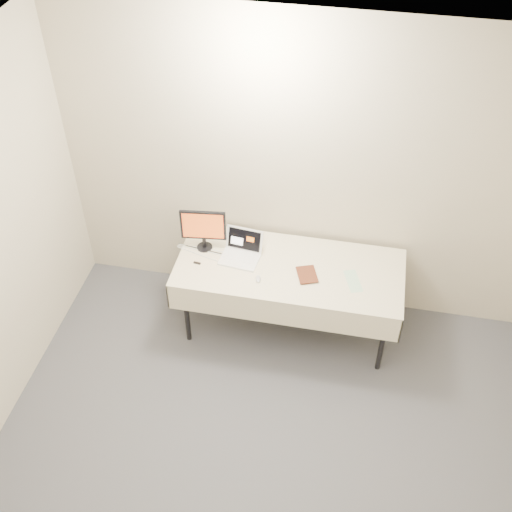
% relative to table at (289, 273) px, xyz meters
% --- Properties ---
extents(back_wall, '(4.00, 0.10, 2.70)m').
position_rel_table_xyz_m(back_wall, '(0.00, 0.45, 0.67)').
color(back_wall, beige).
rests_on(back_wall, ground).
extents(table, '(1.86, 0.81, 0.74)m').
position_rel_table_xyz_m(table, '(0.00, 0.00, 0.00)').
color(table, black).
rests_on(table, ground).
extents(laptop, '(0.34, 0.31, 0.21)m').
position_rel_table_xyz_m(laptop, '(-0.41, 0.06, 0.11)').
color(laptop, white).
rests_on(laptop, table).
extents(monitor, '(0.38, 0.15, 0.39)m').
position_rel_table_xyz_m(monitor, '(-0.74, 0.10, 0.29)').
color(monitor, black).
rests_on(monitor, table).
extents(book, '(0.15, 0.07, 0.20)m').
position_rel_table_xyz_m(book, '(0.08, -0.10, 0.16)').
color(book, maroon).
rests_on(book, table).
extents(alarm_clock, '(0.14, 0.09, 0.06)m').
position_rel_table_xyz_m(alarm_clock, '(-0.39, 0.29, 0.09)').
color(alarm_clock, black).
rests_on(alarm_clock, table).
extents(clicker, '(0.06, 0.09, 0.02)m').
position_rel_table_xyz_m(clicker, '(-0.22, -0.19, 0.07)').
color(clicker, '#BBBBBE').
rests_on(clicker, table).
extents(paper_form, '(0.18, 0.27, 0.00)m').
position_rel_table_xyz_m(paper_form, '(0.52, -0.06, 0.06)').
color(paper_form, '#A8D4AB').
rests_on(paper_form, table).
extents(usb_dongle, '(0.06, 0.03, 0.01)m').
position_rel_table_xyz_m(usb_dongle, '(-0.75, -0.11, 0.07)').
color(usb_dongle, black).
rests_on(usb_dongle, table).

